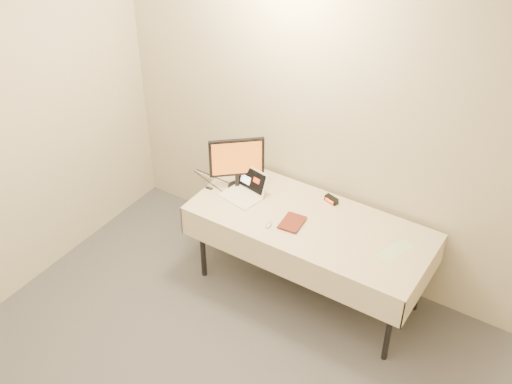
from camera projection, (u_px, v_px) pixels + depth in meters
The scene contains 9 objects.
back_wall at pixel (344, 125), 4.79m from camera, with size 4.00×0.10×2.70m, color beige.
table at pixel (310, 227), 4.88m from camera, with size 1.86×0.81×0.74m.
laptop at pixel (245, 190), 5.08m from camera, with size 0.34×0.33×0.20m.
monitor at pixel (237, 160), 5.04m from camera, with size 0.35×0.31×0.45m.
book at pixel (283, 210), 4.78m from camera, with size 0.16×0.02×0.21m, color maroon.
alarm_clock at pixel (331, 200), 5.02m from camera, with size 0.12×0.08×0.05m.
clicker at pixel (269, 224), 4.79m from camera, with size 0.04×0.09×0.02m, color #BBBBBE.
paper_form at pixel (395, 251), 4.57m from camera, with size 0.12×0.30×0.00m, color #C5E9B9.
usb_dongle at pixel (209, 188), 5.17m from camera, with size 0.06×0.02×0.01m, color black.
Camera 1 is at (1.70, -1.36, 3.77)m, focal length 45.00 mm.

